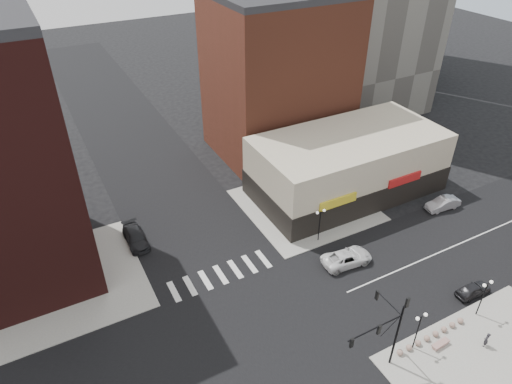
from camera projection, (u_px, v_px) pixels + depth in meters
ground at (259, 331)px, 41.53m from camera, size 240.00×240.00×0.00m
road_ew at (259, 331)px, 41.52m from camera, size 200.00×14.00×0.02m
road_ns at (259, 331)px, 41.52m from camera, size 14.00×200.00×0.02m
sidewalk_nw at (66, 283)px, 46.47m from camera, size 15.00×15.00×0.12m
sidewalk_ne at (305, 205)px, 57.75m from camera, size 15.00×15.00×0.12m
sidewalk_se at (510, 378)px, 37.47m from camera, size 18.00×14.00×0.12m
building_ne_midrise at (278, 79)px, 64.35m from camera, size 18.00×15.00×22.00m
building_ne_row at (347, 169)px, 58.83m from camera, size 24.20×12.20×8.00m
traffic_signal at (387, 326)px, 35.84m from camera, size 5.59×3.09×7.77m
street_lamp_se_a at (420, 323)px, 38.11m from camera, size 1.22×0.32×4.16m
street_lamp_se_b at (485, 290)px, 41.22m from camera, size 1.22×0.32×4.16m
street_lamp_ne at (320, 218)px, 50.21m from camera, size 1.22×0.32×4.16m
bollard_row at (431, 336)px, 40.58m from camera, size 7.89×0.54×0.54m
white_suv at (347, 258)px, 48.52m from camera, size 5.74×3.04×1.54m
dark_sedan_east at (473, 290)px, 44.86m from camera, size 3.84×1.67×1.29m
silver_sedan at (443, 204)px, 56.78m from camera, size 4.65×1.98×1.49m
dark_sedan_north at (135, 237)px, 51.36m from camera, size 2.16×5.27×1.53m
pedestrian at (486, 340)px, 39.61m from camera, size 0.68×0.59×1.57m
stone_bench at (440, 344)px, 39.91m from camera, size 1.82×0.63×0.42m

